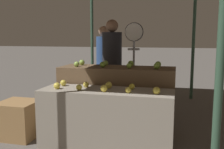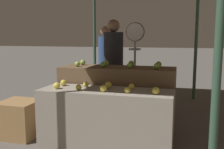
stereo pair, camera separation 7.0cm
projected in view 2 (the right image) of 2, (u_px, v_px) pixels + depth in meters
name	position (u px, v px, depth m)	size (l,w,h in m)	color
ground_plane	(106.00, 147.00, 3.35)	(60.00, 60.00, 0.00)	#59544F
display_counter_front	(106.00, 119.00, 3.30)	(1.66, 0.55, 0.75)	gray
display_counter_back	(117.00, 100.00, 3.85)	(1.66, 0.55, 0.97)	brown
apple_front_0	(57.00, 86.00, 3.30)	(0.08, 0.08, 0.08)	yellow
apple_front_1	(79.00, 87.00, 3.22)	(0.07, 0.07, 0.07)	gold
apple_front_2	(103.00, 88.00, 3.12)	(0.08, 0.08, 0.08)	yellow
apple_front_3	(127.00, 90.00, 3.05)	(0.07, 0.07, 0.07)	gold
apple_front_4	(156.00, 91.00, 2.98)	(0.09, 0.09, 0.09)	gold
apple_front_5	(63.00, 83.00, 3.51)	(0.08, 0.08, 0.08)	gold
apple_front_6	(86.00, 84.00, 3.41)	(0.07, 0.07, 0.07)	yellow
apple_front_7	(108.00, 85.00, 3.33)	(0.09, 0.09, 0.09)	gold
apple_front_8	(132.00, 87.00, 3.27)	(0.07, 0.07, 0.07)	gold
apple_back_0	(77.00, 64.00, 3.82)	(0.08, 0.08, 0.08)	#8EB247
apple_back_1	(103.00, 65.00, 3.73)	(0.08, 0.08, 0.08)	#7AA338
apple_back_2	(129.00, 66.00, 3.62)	(0.07, 0.07, 0.07)	#84AD3D
apple_back_3	(157.00, 66.00, 3.52)	(0.09, 0.09, 0.09)	#84AD3D
apple_back_4	(83.00, 62.00, 4.04)	(0.09, 0.09, 0.09)	#8EB247
apple_back_5	(106.00, 63.00, 3.94)	(0.08, 0.08, 0.08)	#8EB247
apple_back_6	(131.00, 64.00, 3.84)	(0.09, 0.09, 0.09)	#7AA338
apple_back_7	(159.00, 64.00, 3.73)	(0.09, 0.09, 0.09)	#84AD3D
produce_scale	(135.00, 49.00, 4.35)	(0.31, 0.20, 1.63)	#99999E
person_vendor_at_scale	(113.00, 60.00, 4.76)	(0.39, 0.39, 1.71)	#2D2D38
person_customer_left	(106.00, 59.00, 5.48)	(0.39, 0.39, 1.62)	#2D2D38
wooden_crate_side	(20.00, 119.00, 3.70)	(0.51, 0.51, 0.51)	#9E7547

